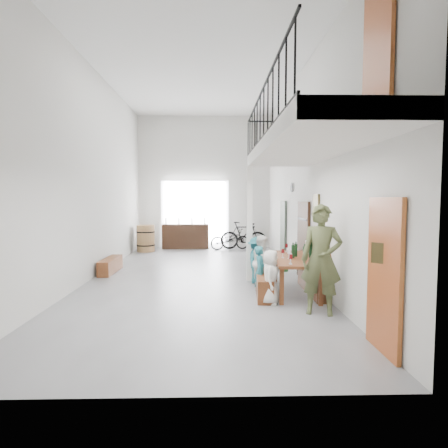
{
  "coord_description": "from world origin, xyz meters",
  "views": [
    {
      "loc": [
        0.43,
        -9.8,
        2.09
      ],
      "look_at": [
        0.66,
        -0.5,
        1.44
      ],
      "focal_mm": 30.0,
      "sensor_mm": 36.0,
      "label": 1
    }
  ],
  "objects_px": {
    "tasting_table": "(296,261)",
    "serving_counter": "(186,236)",
    "host_standing": "(321,260)",
    "bicycle_near": "(230,239)",
    "oak_barrel": "(146,238)",
    "side_bench": "(110,265)",
    "bench_inner": "(263,282)"
  },
  "relations": [
    {
      "from": "serving_counter",
      "to": "bicycle_near",
      "type": "distance_m",
      "value": 1.88
    },
    {
      "from": "tasting_table",
      "to": "serving_counter",
      "type": "distance_m",
      "value": 7.96
    },
    {
      "from": "bench_inner",
      "to": "serving_counter",
      "type": "xyz_separation_m",
      "value": [
        -2.28,
        7.34,
        0.27
      ]
    },
    {
      "from": "tasting_table",
      "to": "bench_inner",
      "type": "height_order",
      "value": "tasting_table"
    },
    {
      "from": "side_bench",
      "to": "bicycle_near",
      "type": "height_order",
      "value": "bicycle_near"
    },
    {
      "from": "host_standing",
      "to": "oak_barrel",
      "type": "bearing_deg",
      "value": 137.63
    },
    {
      "from": "tasting_table",
      "to": "serving_counter",
      "type": "relative_size",
      "value": 1.19
    },
    {
      "from": "tasting_table",
      "to": "side_bench",
      "type": "relative_size",
      "value": 1.57
    },
    {
      "from": "bench_inner",
      "to": "oak_barrel",
      "type": "relative_size",
      "value": 1.95
    },
    {
      "from": "tasting_table",
      "to": "host_standing",
      "type": "height_order",
      "value": "host_standing"
    },
    {
      "from": "serving_counter",
      "to": "oak_barrel",
      "type": "bearing_deg",
      "value": -150.04
    },
    {
      "from": "serving_counter",
      "to": "host_standing",
      "type": "height_order",
      "value": "host_standing"
    },
    {
      "from": "bicycle_near",
      "to": "oak_barrel",
      "type": "bearing_deg",
      "value": 81.17
    },
    {
      "from": "tasting_table",
      "to": "bicycle_near",
      "type": "relative_size",
      "value": 1.39
    },
    {
      "from": "side_bench",
      "to": "host_standing",
      "type": "distance_m",
      "value": 6.24
    },
    {
      "from": "bench_inner",
      "to": "oak_barrel",
      "type": "bearing_deg",
      "value": 124.83
    },
    {
      "from": "tasting_table",
      "to": "bench_inner",
      "type": "bearing_deg",
      "value": -178.13
    },
    {
      "from": "serving_counter",
      "to": "host_standing",
      "type": "distance_m",
      "value": 9.41
    },
    {
      "from": "serving_counter",
      "to": "bicycle_near",
      "type": "bearing_deg",
      "value": -15.09
    },
    {
      "from": "host_standing",
      "to": "bicycle_near",
      "type": "relative_size",
      "value": 1.21
    },
    {
      "from": "tasting_table",
      "to": "serving_counter",
      "type": "xyz_separation_m",
      "value": [
        -2.98,
        7.38,
        -0.2
      ]
    },
    {
      "from": "oak_barrel",
      "to": "host_standing",
      "type": "relative_size",
      "value": 0.52
    },
    {
      "from": "host_standing",
      "to": "bicycle_near",
      "type": "distance_m",
      "value": 8.54
    },
    {
      "from": "oak_barrel",
      "to": "bicycle_near",
      "type": "distance_m",
      "value": 3.33
    },
    {
      "from": "bench_inner",
      "to": "serving_counter",
      "type": "relative_size",
      "value": 1.06
    },
    {
      "from": "host_standing",
      "to": "tasting_table",
      "type": "bearing_deg",
      "value": 112.83
    },
    {
      "from": "bench_inner",
      "to": "oak_barrel",
      "type": "xyz_separation_m",
      "value": [
        -3.76,
        6.43,
        0.28
      ]
    },
    {
      "from": "bicycle_near",
      "to": "serving_counter",
      "type": "bearing_deg",
      "value": 59.59
    },
    {
      "from": "tasting_table",
      "to": "bench_inner",
      "type": "xyz_separation_m",
      "value": [
        -0.7,
        0.05,
        -0.47
      ]
    },
    {
      "from": "host_standing",
      "to": "side_bench",
      "type": "bearing_deg",
      "value": 158.98
    },
    {
      "from": "oak_barrel",
      "to": "bicycle_near",
      "type": "height_order",
      "value": "oak_barrel"
    },
    {
      "from": "oak_barrel",
      "to": "host_standing",
      "type": "bearing_deg",
      "value": -60.03
    }
  ]
}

